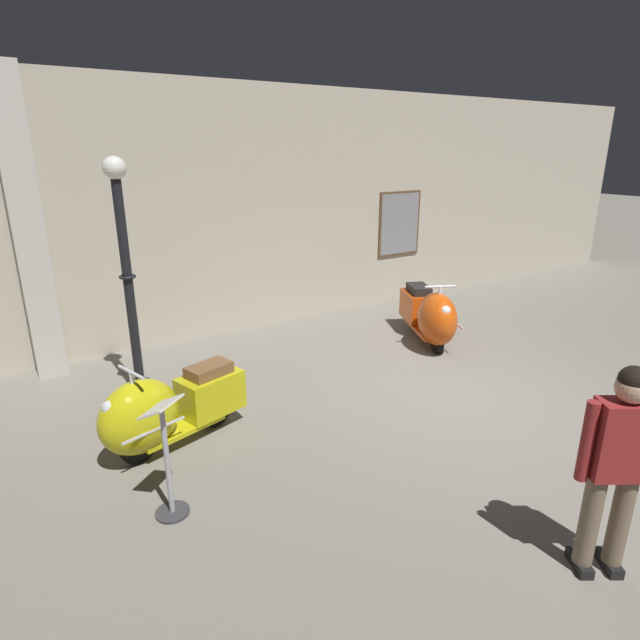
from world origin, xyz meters
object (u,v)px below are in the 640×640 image
object	(u,v)px
scooter_0	(163,410)
visitor_0	(618,459)
lamppost	(128,283)
scooter_1	(431,316)
info_stanchion	(168,468)

from	to	relation	value
scooter_0	visitor_0	bearing A→B (deg)	107.08
scooter_0	lamppost	bearing A→B (deg)	-110.34
scooter_1	info_stanchion	distance (m)	4.87
scooter_0	info_stanchion	xyz separation A→B (m)	(-0.26, -0.99, 0.00)
scooter_1	info_stanchion	xyz separation A→B (m)	(-4.56, -1.70, -0.03)
scooter_1	visitor_0	bearing A→B (deg)	-4.15
scooter_0	scooter_1	xyz separation A→B (m)	(4.30, 0.71, 0.03)
info_stanchion	scooter_0	bearing A→B (deg)	75.31
lamppost	scooter_1	bearing A→B (deg)	-8.68
scooter_0	info_stanchion	world-z (taller)	info_stanchion
scooter_0	lamppost	world-z (taller)	lamppost
scooter_0	scooter_1	world-z (taller)	scooter_1
scooter_0	visitor_0	xyz separation A→B (m)	(2.11, -3.23, 0.49)
visitor_0	lamppost	bearing A→B (deg)	55.92
scooter_1	visitor_0	xyz separation A→B (m)	(-2.19, -3.95, 0.46)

